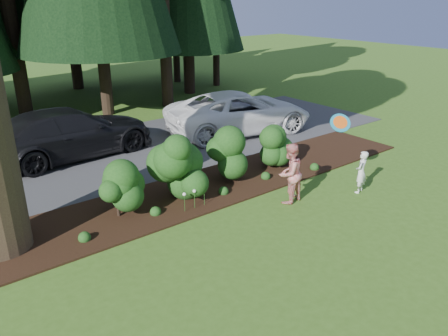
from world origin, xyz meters
name	(u,v)px	position (x,y,z in m)	size (l,w,h in m)	color
ground	(268,246)	(0.00, 0.00, 0.00)	(80.00, 80.00, 0.00)	#3A601B
mulch_bed	(186,194)	(0.00, 3.25, 0.03)	(16.00, 2.50, 0.05)	black
driveway	(118,153)	(0.00, 7.50, 0.01)	(22.00, 6.00, 0.03)	#38383A
shrub_row	(211,163)	(0.77, 3.14, 0.81)	(6.53, 1.60, 1.61)	#1B4615
lily_cluster	(194,192)	(-0.30, 2.40, 0.50)	(0.69, 0.09, 0.57)	#1B4615
car_white_suv	(240,112)	(4.89, 6.86, 0.83)	(2.64, 5.73, 1.59)	white
car_dark_suv	(70,133)	(-1.35, 8.15, 0.84)	(2.28, 5.61, 1.63)	black
child	(361,172)	(3.89, 0.50, 0.60)	(0.43, 0.28, 1.19)	silver
adult	(290,173)	(1.91, 1.28, 0.80)	(0.78, 0.61, 1.61)	red
frisbee	(340,123)	(3.28, 0.89, 2.00)	(0.63, 0.44, 0.57)	teal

